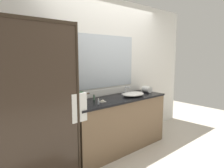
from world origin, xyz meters
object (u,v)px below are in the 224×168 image
at_px(soap_dish, 102,101).
at_px(amenity_bottle_lotion, 98,102).
at_px(faucet, 126,92).
at_px(rolled_towel_near_edge, 147,89).
at_px(sink_basin, 133,94).
at_px(amenity_bottle_body_wash, 94,97).
at_px(potted_plant, 81,97).

bearing_deg(soap_dish, amenity_bottle_lotion, -152.74).
height_order(faucet, amenity_bottle_lotion, faucet).
bearing_deg(amenity_bottle_lotion, rolled_towel_near_edge, 6.59).
height_order(sink_basin, rolled_towel_near_edge, rolled_towel_near_edge).
bearing_deg(rolled_towel_near_edge, amenity_bottle_body_wash, 174.24).
bearing_deg(amenity_bottle_lotion, sink_basin, 5.31).
distance_m(faucet, soap_dish, 0.72).
bearing_deg(faucet, potted_plant, -176.88).
relative_size(faucet, rolled_towel_near_edge, 0.93).
bearing_deg(sink_basin, soap_dish, -179.00).
height_order(sink_basin, faucet, faucet).
xyz_separation_m(amenity_bottle_lotion, rolled_towel_near_edge, (1.28, 0.15, 0.02)).
xyz_separation_m(potted_plant, amenity_bottle_body_wash, (0.27, 0.06, -0.06)).
height_order(faucet, potted_plant, potted_plant).
height_order(potted_plant, amenity_bottle_lotion, potted_plant).
height_order(potted_plant, amenity_bottle_body_wash, potted_plant).
distance_m(sink_basin, amenity_bottle_body_wash, 0.73).
relative_size(amenity_bottle_body_wash, rolled_towel_near_edge, 0.54).
xyz_separation_m(potted_plant, soap_dish, (0.28, -0.15, -0.09)).
distance_m(sink_basin, potted_plant, 0.99).
relative_size(soap_dish, amenity_bottle_body_wash, 1.02).
relative_size(amenity_bottle_lotion, rolled_towel_near_edge, 0.46).
bearing_deg(sink_basin, faucet, 90.00).
bearing_deg(amenity_bottle_body_wash, amenity_bottle_lotion, -112.75).
distance_m(potted_plant, soap_dish, 0.33).
height_order(sink_basin, amenity_bottle_lotion, amenity_bottle_lotion).
relative_size(potted_plant, rolled_towel_near_edge, 0.98).
bearing_deg(amenity_bottle_lotion, soap_dish, 27.26).
bearing_deg(rolled_towel_near_edge, soap_dish, -175.85).
xyz_separation_m(sink_basin, faucet, (-0.00, 0.19, 0.01)).
bearing_deg(amenity_bottle_lotion, potted_plant, 127.27).
relative_size(faucet, potted_plant, 0.95).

